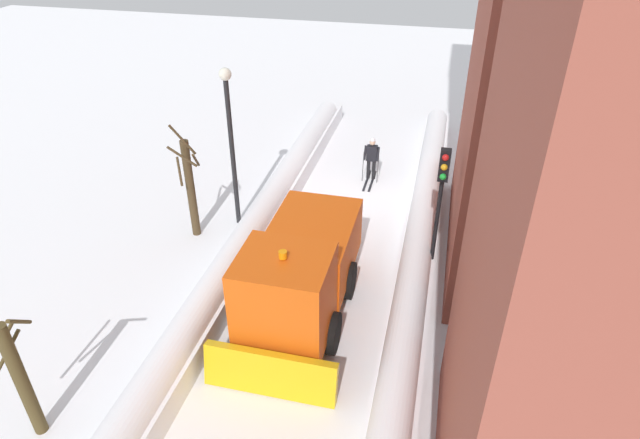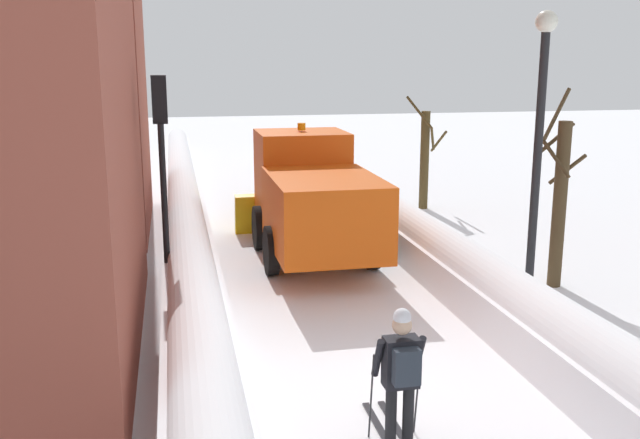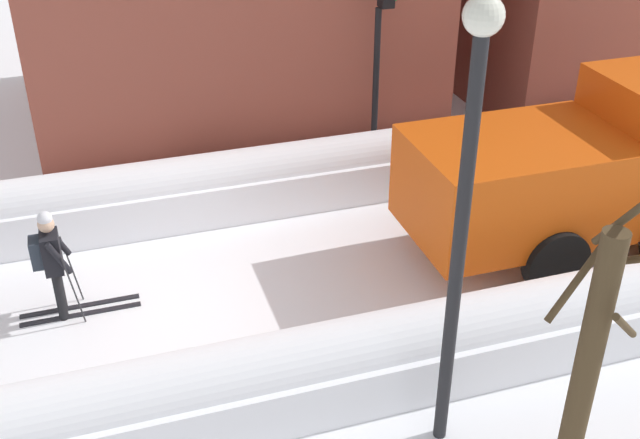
# 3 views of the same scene
# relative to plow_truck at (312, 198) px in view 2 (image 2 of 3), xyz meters

# --- Properties ---
(ground_plane) EXTENTS (80.00, 80.00, 0.00)m
(ground_plane) POSITION_rel_plow_truck_xyz_m (-0.26, 3.24, -1.48)
(ground_plane) COLOR white
(snowbank_left) EXTENTS (1.10, 36.00, 1.23)m
(snowbank_left) POSITION_rel_plow_truck_xyz_m (-2.92, 3.24, -0.90)
(snowbank_left) COLOR white
(snowbank_left) RESTS_ON ground
(snowbank_right) EXTENTS (1.10, 36.00, 1.19)m
(snowbank_right) POSITION_rel_plow_truck_xyz_m (2.40, 3.24, -0.93)
(snowbank_right) COLOR white
(snowbank_right) RESTS_ON ground
(plow_truck) EXTENTS (3.20, 5.98, 3.12)m
(plow_truck) POSITION_rel_plow_truck_xyz_m (0.00, 0.00, 0.00)
(plow_truck) COLOR #DB510F
(plow_truck) RESTS_ON ground
(skier) EXTENTS (0.62, 1.80, 1.81)m
(skier) POSITION_rel_plow_truck_xyz_m (-0.60, -8.58, -0.48)
(skier) COLOR black
(skier) RESTS_ON ground
(traffic_light_pole) EXTENTS (0.28, 0.42, 4.38)m
(traffic_light_pole) POSITION_rel_plow_truck_xyz_m (-3.38, -2.33, 1.60)
(traffic_light_pole) COLOR black
(traffic_light_pole) RESTS_ON ground
(street_lamp) EXTENTS (0.40, 0.40, 5.52)m
(street_lamp) POSITION_rel_plow_truck_xyz_m (3.43, -4.16, 1.99)
(street_lamp) COLOR black
(street_lamp) RESTS_ON ground
(bare_tree_near) EXTENTS (0.95, 1.04, 4.11)m
(bare_tree_near) POSITION_rel_plow_truck_xyz_m (4.57, -3.11, 0.37)
(bare_tree_near) COLOR #453520
(bare_tree_near) RESTS_ON ground
(bare_tree_mid) EXTENTS (1.10, 1.32, 3.56)m
(bare_tree_mid) POSITION_rel_plow_truck_xyz_m (4.59, 4.96, 0.15)
(bare_tree_mid) COLOR #493B1F
(bare_tree_mid) RESTS_ON ground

